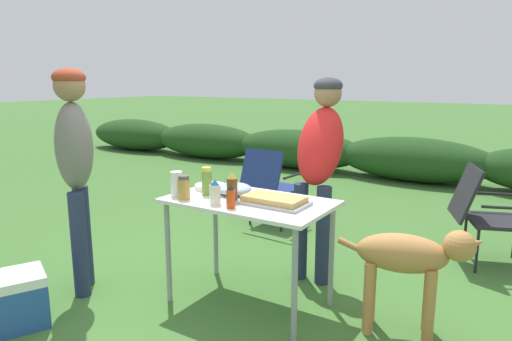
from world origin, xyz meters
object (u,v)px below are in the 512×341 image
object	(u,v)px
standing_person_in_olive_jacket	(320,155)
standing_person_in_navy_coat	(75,156)
beer_bottle	(232,188)
hot_sauce_bottle	(231,197)
plate_stack	(210,187)
relish_jar	(207,181)
paper_cup_stack	(177,184)
camp_chair_near_hedge	(486,211)
dog	(410,260)
food_tray	(274,201)
spice_jar	(184,188)
folding_table	(249,211)
cooler_box	(4,303)
mixing_bowl	(234,189)
mayo_bottle	(215,193)
camp_chair_green_behind_table	(270,183)

from	to	relation	value
standing_person_in_olive_jacket	standing_person_in_navy_coat	world-z (taller)	standing_person_in_navy_coat
beer_bottle	standing_person_in_navy_coat	bearing A→B (deg)	-161.10
hot_sauce_bottle	standing_person_in_olive_jacket	distance (m)	0.93
plate_stack	relish_jar	distance (m)	0.18
paper_cup_stack	beer_bottle	size ratio (longest dim) A/B	0.85
plate_stack	camp_chair_near_hedge	world-z (taller)	camp_chair_near_hedge
plate_stack	dog	distance (m)	1.46
food_tray	spice_jar	size ratio (longest dim) A/B	2.69
relish_jar	folding_table	bearing A→B (deg)	7.60
standing_person_in_olive_jacket	dog	xyz separation A→B (m)	(0.82, -0.49, -0.49)
plate_stack	spice_jar	xyz separation A→B (m)	(0.03, -0.32, 0.06)
beer_bottle	cooler_box	world-z (taller)	beer_bottle
spice_jar	hot_sauce_bottle	bearing A→B (deg)	-1.16
standing_person_in_olive_jacket	relish_jar	bearing A→B (deg)	-126.07
food_tray	paper_cup_stack	distance (m)	0.70
dog	mixing_bowl	bearing A→B (deg)	-97.92
paper_cup_stack	hot_sauce_bottle	bearing A→B (deg)	-5.02
mayo_bottle	hot_sauce_bottle	xyz separation A→B (m)	(0.13, -0.01, -0.01)
folding_table	cooler_box	distance (m)	1.63
spice_jar	food_tray	bearing A→B (deg)	19.70
standing_person_in_navy_coat	cooler_box	world-z (taller)	standing_person_in_navy_coat
food_tray	mixing_bowl	world-z (taller)	mixing_bowl
camp_chair_near_hedge	beer_bottle	bearing A→B (deg)	-58.69
standing_person_in_navy_coat	beer_bottle	bearing A→B (deg)	-115.52
folding_table	hot_sauce_bottle	size ratio (longest dim) A/B	7.38
folding_table	spice_jar	bearing A→B (deg)	-149.79
beer_bottle	hot_sauce_bottle	bearing A→B (deg)	-58.37
mixing_bowl	standing_person_in_olive_jacket	bearing A→B (deg)	58.10
camp_chair_green_behind_table	hot_sauce_bottle	bearing A→B (deg)	-62.67
food_tray	cooler_box	distance (m)	1.80
camp_chair_green_behind_table	folding_table	bearing A→B (deg)	-60.12
mayo_bottle	cooler_box	world-z (taller)	mayo_bottle
food_tray	relish_jar	xyz separation A→B (m)	(-0.52, -0.03, 0.07)
beer_bottle	standing_person_in_navy_coat	size ratio (longest dim) A/B	0.13
dog	camp_chair_green_behind_table	distance (m)	2.23
folding_table	food_tray	distance (m)	0.23
relish_jar	camp_chair_near_hedge	distance (m)	2.33
food_tray	plate_stack	xyz separation A→B (m)	(-0.61, 0.11, -0.01)
spice_jar	standing_person_in_navy_coat	xyz separation A→B (m)	(-0.77, -0.26, 0.18)
folding_table	plate_stack	distance (m)	0.43
plate_stack	relish_jar	xyz separation A→B (m)	(0.09, -0.14, 0.08)
hot_sauce_bottle	dog	size ratio (longest dim) A/B	0.18
plate_stack	dog	world-z (taller)	plate_stack
mixing_bowl	beer_bottle	distance (m)	0.22
folding_table	standing_person_in_olive_jacket	xyz separation A→B (m)	(0.20, 0.67, 0.30)
food_tray	standing_person_in_olive_jacket	distance (m)	0.71
hot_sauce_bottle	spice_jar	xyz separation A→B (m)	(-0.39, 0.01, 0.01)
folding_table	food_tray	world-z (taller)	food_tray
hot_sauce_bottle	camp_chair_green_behind_table	xyz separation A→B (m)	(-0.75, 1.77, -0.34)
food_tray	standing_person_in_olive_jacket	xyz separation A→B (m)	(0.00, 0.68, 0.20)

